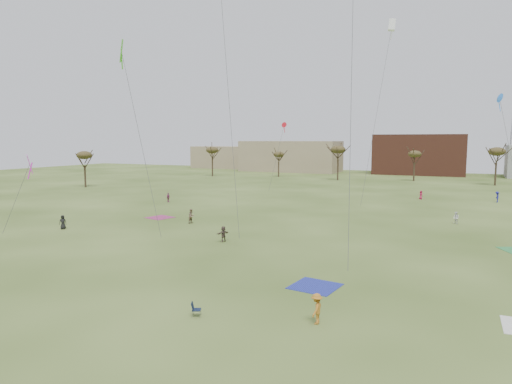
% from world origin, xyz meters
% --- Properties ---
extents(ground, '(260.00, 260.00, 0.00)m').
position_xyz_m(ground, '(0.00, 0.00, 0.00)').
color(ground, '#314916').
rests_on(ground, ground).
extents(spectator_fore_b, '(0.87, 1.01, 1.80)m').
position_xyz_m(spectator_fore_b, '(-13.01, 21.03, 0.90)').
color(spectator_fore_b, '#816552').
rests_on(spectator_fore_b, ground).
extents(spectator_fore_c, '(1.04, 1.55, 1.61)m').
position_xyz_m(spectator_fore_c, '(-4.47, 13.75, 0.80)').
color(spectator_fore_c, '#503F39').
rests_on(spectator_fore_c, ground).
extents(flyer_mid_a, '(0.96, 0.88, 1.65)m').
position_xyz_m(flyer_mid_a, '(-24.57, 11.67, 0.82)').
color(flyer_mid_a, black).
rests_on(flyer_mid_a, ground).
extents(flyer_mid_b, '(0.66, 1.13, 1.75)m').
position_xyz_m(flyer_mid_b, '(10.28, -2.12, 0.87)').
color(flyer_mid_b, '#B36F21').
rests_on(flyer_mid_b, ground).
extents(spectator_mid_d, '(0.40, 0.93, 1.58)m').
position_xyz_m(spectator_mid_d, '(-27.17, 35.81, 0.79)').
color(spectator_mid_d, '#A1437C').
rests_on(spectator_mid_d, ground).
extents(spectator_mid_e, '(0.92, 0.90, 1.49)m').
position_xyz_m(spectator_mid_e, '(16.83, 34.48, 0.74)').
color(spectator_mid_e, white).
rests_on(spectator_mid_e, ground).
extents(flyer_far_b, '(0.78, 0.89, 1.54)m').
position_xyz_m(flyer_far_b, '(10.80, 57.35, 0.77)').
color(flyer_far_b, '#AD1D45').
rests_on(flyer_far_b, ground).
extents(flyer_far_c, '(0.78, 1.23, 1.81)m').
position_xyz_m(flyer_far_c, '(22.64, 58.59, 0.91)').
color(flyer_far_c, navy).
rests_on(flyer_far_c, ground).
extents(blanket_blue, '(3.53, 3.53, 0.03)m').
position_xyz_m(blanket_blue, '(8.26, 4.10, 0.00)').
color(blanket_blue, '#222D96').
rests_on(blanket_blue, ground).
extents(blanket_plum, '(3.73, 3.73, 0.03)m').
position_xyz_m(blanket_plum, '(-19.16, 22.83, 0.00)').
color(blanket_plum, '#9D3067').
rests_on(blanket_plum, ground).
extents(camp_chair_center, '(0.71, 0.69, 0.87)m').
position_xyz_m(camp_chair_center, '(3.59, -4.09, 0.26)').
color(camp_chair_center, '#121C32').
rests_on(camp_chair_center, ground).
extents(kites_aloft, '(59.75, 58.95, 26.69)m').
position_xyz_m(kites_aloft, '(1.94, 24.47, 22.55)').
color(kites_aloft, '#B4131E').
rests_on(kites_aloft, ground).
extents(tree_line, '(117.44, 49.32, 8.91)m').
position_xyz_m(tree_line, '(-2.85, 79.12, 7.09)').
color(tree_line, '#3A2B1E').
rests_on(tree_line, ground).
extents(building_tan, '(32.00, 14.00, 10.00)m').
position_xyz_m(building_tan, '(-35.00, 115.00, 5.00)').
color(building_tan, '#937F60').
rests_on(building_tan, ground).
extents(building_brick, '(26.00, 16.00, 12.00)m').
position_xyz_m(building_brick, '(5.00, 120.00, 6.00)').
color(building_brick, brown).
rests_on(building_brick, ground).
extents(building_tan_west, '(20.00, 12.00, 8.00)m').
position_xyz_m(building_tan_west, '(-65.00, 122.00, 4.00)').
color(building_tan_west, '#937F60').
rests_on(building_tan_west, ground).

